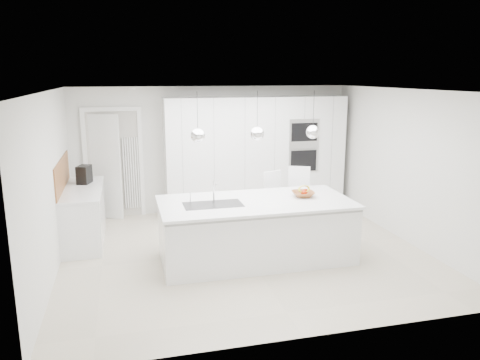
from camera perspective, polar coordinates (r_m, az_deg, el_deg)
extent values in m
plane|color=beige|center=(7.40, 0.57, -8.83)|extent=(5.50, 5.50, 0.00)
plane|color=silver|center=(9.44, -3.26, 3.75)|extent=(5.50, 0.00, 5.50)
plane|color=silver|center=(6.89, -22.11, -0.55)|extent=(0.00, 5.00, 5.00)
plane|color=white|center=(6.89, 0.62, 10.89)|extent=(5.50, 5.50, 0.00)
cube|color=white|center=(9.35, 1.92, 3.06)|extent=(3.60, 0.60, 2.30)
cube|color=white|center=(9.25, -16.65, 1.51)|extent=(0.76, 0.38, 2.00)
cube|color=white|center=(8.22, -18.46, -4.14)|extent=(0.60, 1.80, 0.86)
cube|color=white|center=(8.10, -18.69, -1.09)|extent=(0.62, 1.82, 0.04)
cube|color=#92582B|center=(8.08, -20.86, 0.67)|extent=(0.02, 1.80, 0.50)
cube|color=white|center=(7.01, 2.00, -6.36)|extent=(2.80, 1.20, 0.86)
cube|color=white|center=(6.92, 1.92, -2.71)|extent=(2.84, 1.40, 0.04)
cylinder|color=white|center=(6.88, -3.23, -1.34)|extent=(0.02, 0.02, 0.30)
sphere|color=white|center=(6.49, -5.16, 5.41)|extent=(0.20, 0.20, 0.20)
sphere|color=white|center=(6.67, 2.10, 5.65)|extent=(0.20, 0.20, 0.20)
sphere|color=white|center=(6.96, 8.87, 5.80)|extent=(0.20, 0.20, 0.20)
imported|color=#92582B|center=(7.20, 7.70, -1.71)|extent=(0.36, 0.36, 0.08)
cube|color=black|center=(8.41, -18.46, 0.64)|extent=(0.26, 0.33, 0.31)
sphere|color=#A21F03|center=(7.24, 7.97, -1.38)|extent=(0.08, 0.08, 0.08)
sphere|color=#A21F03|center=(7.13, 7.80, -1.57)|extent=(0.09, 0.09, 0.09)
torus|color=yellow|center=(7.16, 7.81, -1.11)|extent=(0.25, 0.18, 0.23)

